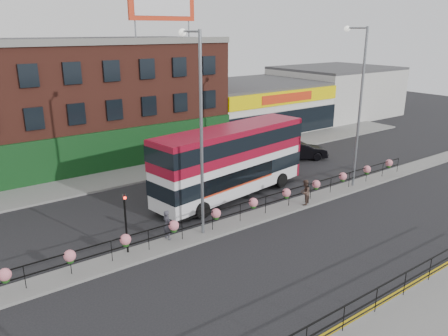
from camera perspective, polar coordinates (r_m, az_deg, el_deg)
ground at (r=26.84m, az=3.81°, el=-6.67°), size 120.00×120.00×0.00m
south_pavement at (r=20.37m, az=27.02°, el=-17.13°), size 60.00×4.00×0.15m
north_pavement at (r=36.20m, az=-8.43°, el=-0.15°), size 60.00×4.00×0.15m
median at (r=26.80m, az=3.81°, el=-6.53°), size 60.00×1.60×0.15m
yellow_line_inner at (r=21.27m, az=21.38°, el=-14.98°), size 60.00×0.10×0.01m
yellow_line_outer at (r=21.19m, az=21.80°, el=-15.16°), size 60.00×0.10×0.01m
brick_building at (r=40.81m, az=-19.13°, el=8.39°), size 25.00×12.21×10.30m
supermarket at (r=50.68m, az=3.38°, el=8.13°), size 15.00×12.25×5.30m
warehouse_east at (r=61.02m, az=14.26°, el=9.74°), size 14.50×12.00×6.30m
billboard at (r=38.35m, az=-8.09°, el=20.72°), size 6.00×0.29×4.40m
median_railing at (r=26.42m, az=3.85°, el=-4.61°), size 30.04×0.56×1.23m
south_railing at (r=19.13m, az=19.34°, el=-15.30°), size 20.04×0.05×1.12m
double_decker_bus at (r=29.37m, az=0.99°, el=1.74°), size 12.28×4.61×4.85m
car at (r=39.10m, az=9.80°, el=2.24°), size 5.31×6.12×1.60m
pedestrian_a at (r=23.93m, az=-7.42°, el=-7.36°), size 0.74×0.60×1.67m
pedestrian_b at (r=28.72m, az=10.53°, el=-3.14°), size 1.33×1.29×1.68m
lamp_column_west at (r=22.92m, az=-3.39°, el=6.54°), size 0.39×1.92×10.94m
lamp_column_east at (r=31.94m, az=17.07°, el=9.17°), size 0.40×1.95×11.12m
traffic_light_median at (r=22.31m, az=-12.81°, el=-5.42°), size 0.15×0.28×3.65m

